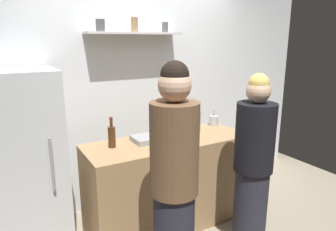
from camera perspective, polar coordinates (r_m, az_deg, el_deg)
The scene contains 10 objects.
back_wall_assembly at distance 3.53m, azimuth -5.54°, elevation 4.72°, with size 4.80×0.32×2.60m.
refrigerator at distance 2.97m, azimuth -25.14°, elevation -8.13°, with size 0.63×0.68×1.63m.
counter at distance 3.18m, azimuth 0.00°, elevation -12.39°, with size 1.63×0.60×0.91m, color #9E7A51.
baking_pan at distance 2.99m, azimuth -3.33°, elevation -4.26°, with size 0.34×0.24×0.05m, color gray.
utensil_holder at distance 3.54m, azimuth 8.51°, elevation -0.93°, with size 0.10×0.10×0.22m.
wine_bottle_amber_glass at distance 2.83m, azimuth -10.44°, elevation -3.79°, with size 0.07×0.07×0.28m.
wine_bottle_pale_glass at distance 3.28m, azimuth 5.50°, elevation -0.89°, with size 0.07×0.07×0.32m.
water_bottle_plastic at distance 3.20m, azimuth 2.35°, elevation -1.79°, with size 0.09×0.09×0.21m.
person_blonde at distance 2.82m, azimuth 15.56°, elevation -9.08°, with size 0.34×0.34×1.60m.
person_brown_jacket at distance 2.21m, azimuth 1.16°, elevation -12.96°, with size 0.34×0.34×1.74m.
Camera 1 is at (-1.43, -1.92, 1.87)m, focal length 32.70 mm.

